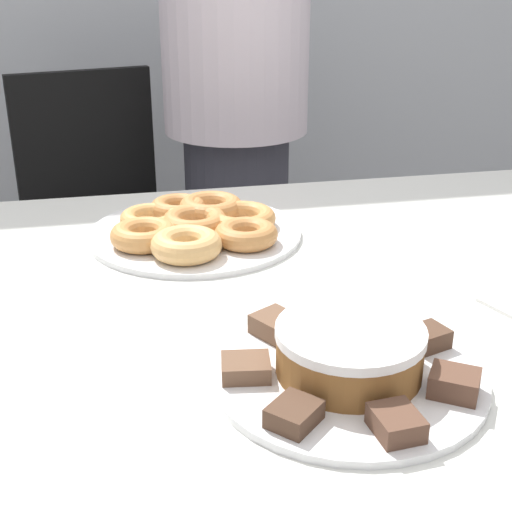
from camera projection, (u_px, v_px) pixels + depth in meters
name	position (u px, v px, depth m)	size (l,w,h in m)	color
table	(267.00, 337.00, 1.10)	(1.51, 1.04, 0.73)	silver
person_standing	(236.00, 112.00, 1.94)	(0.39, 0.39, 1.53)	#383842
office_chair_left	(105.00, 247.00, 2.01)	(0.53, 0.53, 0.90)	black
plate_cake	(348.00, 375.00, 0.85)	(0.33, 0.33, 0.01)	white
plate_donuts	(195.00, 233.00, 1.28)	(0.38, 0.38, 0.01)	white
frosted_cake	(349.00, 350.00, 0.83)	(0.18, 0.18, 0.06)	brown
lamington_0	(454.00, 383.00, 0.80)	(0.07, 0.07, 0.03)	brown
lamington_1	(427.00, 338.00, 0.90)	(0.06, 0.05, 0.02)	#513828
lamington_2	(352.00, 316.00, 0.95)	(0.06, 0.07, 0.02)	#513828
lamington_3	(277.00, 326.00, 0.92)	(0.07, 0.08, 0.03)	brown
lamington_4	(246.00, 368.00, 0.83)	(0.06, 0.06, 0.02)	brown
lamington_5	(294.00, 414.00, 0.75)	(0.07, 0.07, 0.02)	#513828
lamington_6	(396.00, 423.00, 0.73)	(0.05, 0.06, 0.02)	brown
donut_0	(195.00, 222.00, 1.27)	(0.12, 0.12, 0.03)	#C68447
donut_1	(144.00, 235.00, 1.20)	(0.11, 0.11, 0.04)	#D18E4C
donut_2	(186.00, 245.00, 1.16)	(0.12, 0.12, 0.04)	#E5AD66
donut_3	(244.00, 234.00, 1.21)	(0.11, 0.11, 0.04)	#C68447
donut_4	(241.00, 218.00, 1.29)	(0.13, 0.13, 0.03)	#D18E4C
donut_5	(211.00, 207.00, 1.34)	(0.12, 0.12, 0.04)	#C68447
donut_6	(178.00, 207.00, 1.34)	(0.10, 0.10, 0.03)	#C68447
donut_7	(151.00, 218.00, 1.29)	(0.11, 0.11, 0.03)	tan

